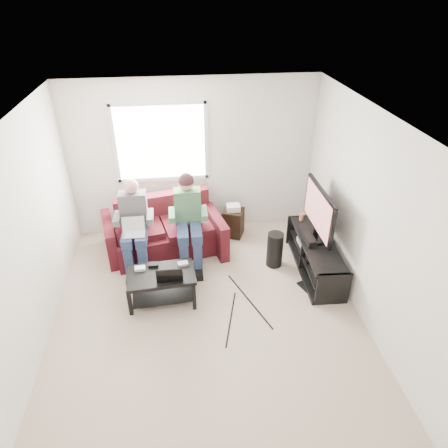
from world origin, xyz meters
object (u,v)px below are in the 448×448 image
at_px(tv_stand, 315,258).
at_px(subwoofer, 275,250).
at_px(tv, 319,211).
at_px(end_table, 233,221).
at_px(sofa, 164,233).
at_px(coffee_table, 162,280).

height_order(tv_stand, subwoofer, subwoofer).
height_order(tv_stand, tv, tv).
distance_m(tv_stand, end_table, 1.57).
bearing_deg(end_table, tv_stand, -46.45).
bearing_deg(sofa, tv, -18.14).
relative_size(tv, subwoofer, 1.97).
height_order(coffee_table, end_table, end_table).
distance_m(sofa, subwoofer, 1.80).
relative_size(sofa, coffee_table, 2.16).
bearing_deg(coffee_table, end_table, 51.46).
relative_size(coffee_table, tv_stand, 0.60).
xyz_separation_m(tv_stand, subwoofer, (-0.57, 0.21, 0.05)).
relative_size(sofa, tv_stand, 1.29).
distance_m(sofa, end_table, 1.21).
bearing_deg(end_table, coffee_table, -128.54).
relative_size(sofa, subwoofer, 3.63).
height_order(sofa, subwoofer, sofa).
bearing_deg(tv, coffee_table, -168.30).
distance_m(tv_stand, tv, 0.75).
xyz_separation_m(sofa, coffee_table, (-0.03, -1.21, 0.01)).
height_order(tv, end_table, tv).
relative_size(coffee_table, tv, 0.85).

